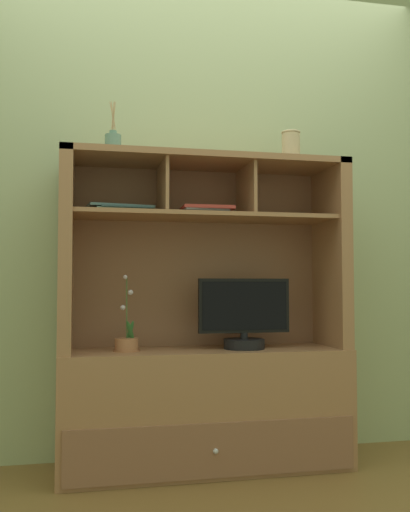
% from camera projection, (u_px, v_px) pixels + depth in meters
% --- Properties ---
extents(floor_plane, '(6.00, 6.00, 0.02)m').
position_uv_depth(floor_plane, '(205.00, 470.00, 2.73)').
color(floor_plane, brown).
rests_on(floor_plane, ground).
extents(back_wall, '(6.00, 0.02, 2.80)m').
position_uv_depth(back_wall, '(196.00, 186.00, 3.04)').
color(back_wall, '#9FAF7D').
rests_on(back_wall, ground).
extents(media_console, '(1.38, 0.45, 1.49)m').
position_uv_depth(media_console, '(205.00, 369.00, 2.77)').
color(media_console, '#9F6F49').
rests_on(media_console, ground).
extents(tv_monitor, '(0.45, 0.20, 0.34)m').
position_uv_depth(tv_monitor, '(244.00, 318.00, 2.77)').
color(tv_monitor, black).
rests_on(tv_monitor, media_console).
extents(potted_orchid, '(0.13, 0.13, 0.36)m').
position_uv_depth(potted_orchid, '(127.00, 342.00, 2.67)').
color(potted_orchid, '#A96B46').
rests_on(potted_orchid, media_console).
extents(magazine_stack_left, '(0.25, 0.25, 0.03)m').
position_uv_depth(magazine_stack_left, '(205.00, 211.00, 2.78)').
color(magazine_stack_left, '#38528B').
rests_on(magazine_stack_left, media_console).
extents(magazine_stack_centre, '(0.33, 0.27, 0.03)m').
position_uv_depth(magazine_stack_centre, '(121.00, 209.00, 2.71)').
color(magazine_stack_centre, '#4D6E5D').
rests_on(magazine_stack_centre, media_console).
extents(diffuser_bottle, '(0.08, 0.08, 0.26)m').
position_uv_depth(diffuser_bottle, '(113.00, 144.00, 2.73)').
color(diffuser_bottle, slate).
rests_on(diffuser_bottle, media_console).
extents(ceramic_vase, '(0.10, 0.10, 0.16)m').
position_uv_depth(ceramic_vase, '(291.00, 147.00, 2.91)').
color(ceramic_vase, tan).
rests_on(ceramic_vase, media_console).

